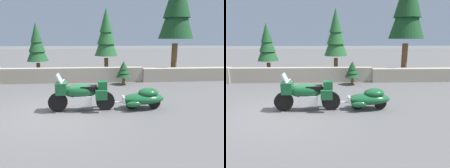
# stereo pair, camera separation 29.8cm
# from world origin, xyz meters

# --- Properties ---
(ground_plane) EXTENTS (80.00, 80.00, 0.00)m
(ground_plane) POSITION_xyz_m (0.00, 0.00, 0.00)
(ground_plane) COLOR #4C4C4F
(stone_guard_wall) EXTENTS (24.00, 0.62, 0.88)m
(stone_guard_wall) POSITION_xyz_m (-0.09, 5.09, 0.41)
(stone_guard_wall) COLOR gray
(stone_guard_wall) RESTS_ON ground
(distant_ridgeline) EXTENTS (240.00, 80.00, 16.00)m
(distant_ridgeline) POSITION_xyz_m (0.00, 95.10, 8.00)
(distant_ridgeline) COLOR #8C9EB7
(distant_ridgeline) RESTS_ON ground
(touring_motorcycle) EXTENTS (2.31, 0.76, 1.33)m
(touring_motorcycle) POSITION_xyz_m (0.77, 0.28, 0.62)
(touring_motorcycle) COLOR black
(touring_motorcycle) RESTS_ON ground
(car_shaped_trailer) EXTENTS (2.20, 0.79, 0.76)m
(car_shaped_trailer) POSITION_xyz_m (2.97, 0.30, 0.41)
(car_shaped_trailer) COLOR black
(car_shaped_trailer) RESTS_ON ground
(pine_tree_tall) EXTENTS (2.10, 2.10, 7.45)m
(pine_tree_tall) POSITION_xyz_m (6.23, 6.12, 4.67)
(pine_tree_tall) COLOR brown
(pine_tree_tall) RESTS_ON ground
(pine_tree_secondary) EXTENTS (1.26, 1.26, 3.39)m
(pine_tree_secondary) POSITION_xyz_m (-2.22, 6.36, 2.12)
(pine_tree_secondary) COLOR brown
(pine_tree_secondary) RESTS_ON ground
(pine_tree_far_right) EXTENTS (1.44, 1.44, 4.29)m
(pine_tree_far_right) POSITION_xyz_m (1.96, 6.48, 2.68)
(pine_tree_far_right) COLOR brown
(pine_tree_far_right) RESTS_ON ground
(pine_sapling_near) EXTENTS (0.82, 0.82, 1.28)m
(pine_sapling_near) POSITION_xyz_m (2.79, 4.34, 0.80)
(pine_sapling_near) COLOR brown
(pine_sapling_near) RESTS_ON ground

